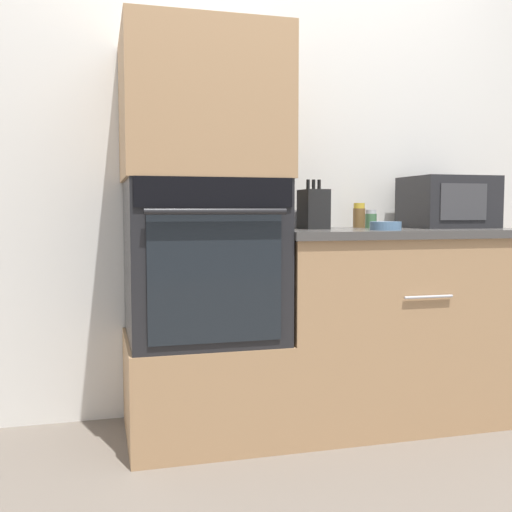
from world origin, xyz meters
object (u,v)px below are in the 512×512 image
object	(u,v)px
bowl	(386,226)
condiment_jar_mid	(293,219)
microwave	(447,202)
condiment_jar_far	(371,219)
knife_block	(313,209)
wall_oven	(202,260)
condiment_jar_near	(359,216)

from	to	relation	value
bowl	condiment_jar_mid	distance (m)	0.47
microwave	bowl	world-z (taller)	microwave
condiment_jar_far	knife_block	bearing A→B (deg)	-174.20
bowl	condiment_jar_mid	world-z (taller)	condiment_jar_mid
wall_oven	condiment_jar_mid	size ratio (longest dim) A/B	7.73
microwave	bowl	xyz separation A→B (m)	(-0.45, -0.25, -0.11)
microwave	condiment_jar_far	xyz separation A→B (m)	(-0.39, 0.02, -0.08)
knife_block	bowl	distance (m)	0.34
bowl	condiment_jar_far	bearing A→B (deg)	77.49
condiment_jar_far	wall_oven	bearing A→B (deg)	-173.23
wall_oven	condiment_jar_mid	world-z (taller)	wall_oven
condiment_jar_near	condiment_jar_mid	bearing A→B (deg)	177.88
knife_block	condiment_jar_mid	size ratio (longest dim) A/B	2.59
knife_block	condiment_jar_far	xyz separation A→B (m)	(0.30, 0.03, -0.05)
bowl	condiment_jar_near	xyz separation A→B (m)	(0.04, 0.36, 0.04)
wall_oven	microwave	size ratio (longest dim) A/B	1.73
bowl	condiment_jar_far	xyz separation A→B (m)	(0.06, 0.27, 0.02)
condiment_jar_near	condiment_jar_far	bearing A→B (deg)	-79.92
knife_block	bowl	xyz separation A→B (m)	(0.24, -0.23, -0.07)
knife_block	condiment_jar_mid	world-z (taller)	knife_block
microwave	condiment_jar_mid	xyz separation A→B (m)	(-0.74, 0.13, -0.08)
wall_oven	bowl	xyz separation A→B (m)	(0.76, -0.17, 0.14)
wall_oven	microwave	world-z (taller)	microwave
wall_oven	condiment_jar_far	xyz separation A→B (m)	(0.82, 0.10, 0.17)
bowl	condiment_jar_near	distance (m)	0.37
condiment_jar_mid	wall_oven	bearing A→B (deg)	-156.52
knife_block	condiment_jar_near	xyz separation A→B (m)	(0.28, 0.13, -0.03)
microwave	condiment_jar_far	world-z (taller)	microwave
condiment_jar_near	knife_block	bearing A→B (deg)	-155.95
condiment_jar_near	condiment_jar_mid	size ratio (longest dim) A/B	1.39
knife_block	condiment_jar_mid	bearing A→B (deg)	109.45
wall_oven	knife_block	bearing A→B (deg)	7.32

